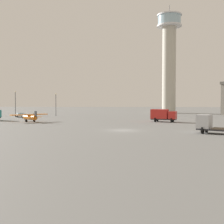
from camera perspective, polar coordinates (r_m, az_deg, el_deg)
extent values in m
plane|color=slate|center=(46.21, 2.27, -3.76)|extent=(400.00, 400.00, 0.00)
cylinder|color=#B2AD9E|center=(118.85, 11.59, 8.40)|extent=(5.52, 5.52, 35.59)
cylinder|color=silver|center=(122.17, 11.66, 16.87)|extent=(10.07, 10.07, 0.60)
cylinder|color=#99B7C6|center=(122.74, 11.67, 17.85)|extent=(9.27, 9.27, 3.75)
cylinder|color=silver|center=(123.34, 11.67, 18.80)|extent=(10.07, 10.07, 0.50)
cylinder|color=#38383D|center=(124.00, 11.68, 19.80)|extent=(0.16, 0.16, 4.00)
cylinder|color=orange|center=(67.68, -16.45, -1.06)|extent=(4.62, 4.72, 1.10)
cone|color=#38383D|center=(70.39, -17.45, -0.95)|extent=(1.10, 1.10, 0.77)
cube|color=#38383D|center=(70.39, -17.45, -0.95)|extent=(0.10, 0.10, 1.68)
cube|color=orange|center=(67.89, -16.55, -0.51)|extent=(7.27, 7.10, 0.18)
cylinder|color=black|center=(68.50, -15.46, -0.78)|extent=(0.67, 0.65, 1.20)
cylinder|color=black|center=(67.34, -17.64, -0.85)|extent=(0.67, 0.65, 1.20)
cube|color=#99B7C6|center=(68.63, -16.82, -0.76)|extent=(1.31, 1.31, 0.62)
cone|color=orange|center=(64.99, -15.37, -1.10)|extent=(1.45, 1.46, 0.82)
cube|color=black|center=(64.95, -15.37, -0.47)|extent=(0.75, 0.77, 1.50)
cube|color=orange|center=(64.98, -15.37, -0.98)|extent=(2.46, 2.41, 0.09)
cylinder|color=black|center=(69.66, -17.16, -1.64)|extent=(0.48, 0.47, 0.53)
cylinder|color=black|center=(67.98, -15.63, -1.72)|extent=(0.48, 0.47, 0.53)
cylinder|color=black|center=(67.17, -17.13, -1.78)|extent=(0.48, 0.47, 0.53)
cube|color=#38383D|center=(43.62, 21.41, -3.44)|extent=(6.70, 5.08, 0.24)
cube|color=#B7BABF|center=(44.15, 18.36, -1.86)|extent=(2.79, 2.91, 2.03)
cube|color=#99B7C6|center=(44.39, 17.27, -1.30)|extent=(1.07, 1.67, 1.02)
cylinder|color=black|center=(43.27, 18.04, -3.60)|extent=(0.76, 1.00, 1.00)
cylinder|color=black|center=(45.21, 18.79, -3.37)|extent=(0.76, 1.00, 1.00)
cube|color=#38383D|center=(66.29, 10.52, -1.47)|extent=(6.08, 3.75, 0.24)
cube|color=red|center=(65.81, 12.29, -0.64)|extent=(2.33, 2.76, 1.75)
cube|color=#99B7C6|center=(65.66, 12.94, -0.34)|extent=(0.76, 1.90, 0.88)
cube|color=red|center=(66.44, 9.72, -0.40)|extent=(4.43, 3.53, 2.20)
cylinder|color=black|center=(66.92, 12.41, -1.55)|extent=(0.60, 1.03, 1.00)
cylinder|color=black|center=(64.85, 12.06, -1.66)|extent=(0.60, 1.03, 1.00)
cylinder|color=black|center=(67.72, 9.28, -1.48)|extent=(0.60, 1.03, 1.00)
cylinder|color=black|center=(65.68, 8.84, -1.59)|extent=(0.60, 1.03, 1.00)
cube|color=white|center=(89.30, -18.34, -0.63)|extent=(3.82, 4.47, 0.55)
cube|color=#99B7C6|center=(89.08, -18.32, -0.30)|extent=(2.65, 2.84, 0.50)
cylinder|color=black|center=(90.49, -19.04, -0.78)|extent=(0.63, 0.50, 0.64)
cylinder|color=black|center=(90.84, -18.01, -0.76)|extent=(0.63, 0.50, 0.64)
cylinder|color=black|center=(87.80, -18.68, -0.86)|extent=(0.63, 0.50, 0.64)
cylinder|color=black|center=(88.16, -17.62, -0.84)|extent=(0.63, 0.50, 0.64)
cylinder|color=#38383D|center=(100.45, -19.17, 1.57)|extent=(0.18, 0.18, 7.90)
sphere|color=#F9E5B2|center=(100.50, -19.19, 3.95)|extent=(0.44, 0.44, 0.44)
cylinder|color=#38383D|center=(94.42, -11.41, 1.36)|extent=(0.18, 0.18, 7.05)
sphere|color=#F9E5B2|center=(94.45, -11.43, 3.63)|extent=(0.44, 0.44, 0.44)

